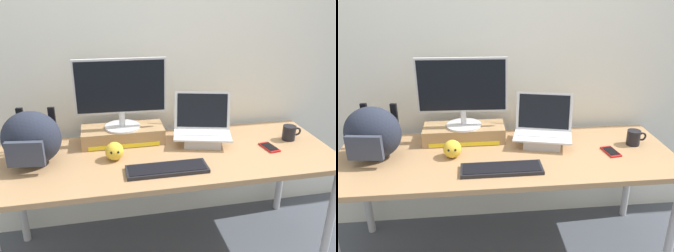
{
  "view_description": "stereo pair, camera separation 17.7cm",
  "coord_description": "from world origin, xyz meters",
  "views": [
    {
      "loc": [
        -0.37,
        -1.82,
        1.66
      ],
      "look_at": [
        0.0,
        0.0,
        0.89
      ],
      "focal_mm": 38.17,
      "sensor_mm": 36.0,
      "label": 1
    },
    {
      "loc": [
        -0.19,
        -1.85,
        1.66
      ],
      "look_at": [
        0.0,
        0.0,
        0.89
      ],
      "focal_mm": 38.17,
      "sensor_mm": 36.0,
      "label": 2
    }
  ],
  "objects": [
    {
      "name": "coffee_mug",
      "position": [
        0.8,
        0.06,
        0.76
      ],
      "size": [
        0.12,
        0.08,
        0.09
      ],
      "color": "black",
      "rests_on": "desk"
    },
    {
      "name": "external_keyboard",
      "position": [
        -0.04,
        -0.19,
        0.72
      ],
      "size": [
        0.44,
        0.14,
        0.02
      ],
      "rotation": [
        0.0,
        0.0,
        0.0
      ],
      "color": "black",
      "rests_on": "desk"
    },
    {
      "name": "cell_phone",
      "position": [
        0.62,
        -0.04,
        0.72
      ],
      "size": [
        0.09,
        0.14,
        0.01
      ],
      "rotation": [
        0.0,
        0.0,
        0.16
      ],
      "color": "red",
      "rests_on": "desk"
    },
    {
      "name": "desktop_monitor",
      "position": [
        -0.24,
        0.23,
        1.03
      ],
      "size": [
        0.55,
        0.22,
        0.43
      ],
      "rotation": [
        0.0,
        0.0,
        -0.05
      ],
      "color": "silver",
      "rests_on": "toner_box_yellow"
    },
    {
      "name": "ground_plane",
      "position": [
        0.0,
        0.0,
        0.0
      ],
      "size": [
        20.0,
        20.0,
        0.0
      ],
      "primitive_type": "plane",
      "color": "#474C56"
    },
    {
      "name": "plush_toy",
      "position": [
        -0.31,
        0.0,
        0.76
      ],
      "size": [
        0.1,
        0.1,
        0.1
      ],
      "color": "gold",
      "rests_on": "desk"
    },
    {
      "name": "toner_box_yellow",
      "position": [
        -0.24,
        0.23,
        0.76
      ],
      "size": [
        0.5,
        0.21,
        0.1
      ],
      "color": "#9E7A51",
      "rests_on": "desk"
    },
    {
      "name": "messenger_backpack",
      "position": [
        -0.74,
        0.04,
        0.86
      ],
      "size": [
        0.35,
        0.31,
        0.3
      ],
      "rotation": [
        0.0,
        0.0,
        -0.13
      ],
      "color": "#232838",
      "rests_on": "desk"
    },
    {
      "name": "desk",
      "position": [
        0.0,
        0.0,
        0.65
      ],
      "size": [
        1.97,
        0.72,
        0.71
      ],
      "color": "#A87F56",
      "rests_on": "ground"
    },
    {
      "name": "open_laptop",
      "position": [
        0.24,
        0.13,
        0.77
      ],
      "size": [
        0.4,
        0.32,
        0.3
      ],
      "rotation": [
        0.0,
        0.0,
        -0.24
      ],
      "color": "#ADADB2",
      "rests_on": "desk"
    },
    {
      "name": "back_wall",
      "position": [
        0.0,
        0.46,
        1.3
      ],
      "size": [
        7.0,
        0.1,
        2.6
      ],
      "primitive_type": "cube",
      "color": "silver",
      "rests_on": "ground"
    }
  ]
}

